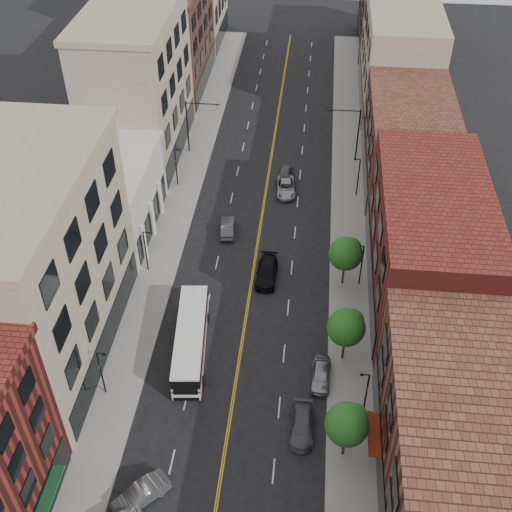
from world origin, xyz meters
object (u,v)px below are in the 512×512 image
(car_parked_mid, at_px, (302,426))
(city_bus, at_px, (191,339))
(car_lane_c, at_px, (285,174))
(car_lane_b, at_px, (286,187))
(car_parked_far, at_px, (321,375))
(car_lane_behind, at_px, (228,227))
(car_lane_a, at_px, (267,272))
(car_angle_b, at_px, (141,494))

(car_parked_mid, bearing_deg, city_bus, 143.82)
(car_parked_mid, relative_size, car_lane_c, 1.11)
(city_bus, bearing_deg, car_lane_b, 69.70)
(car_parked_mid, relative_size, car_parked_far, 1.12)
(car_parked_mid, bearing_deg, car_lane_c, 95.64)
(city_bus, bearing_deg, car_parked_far, -15.98)
(car_lane_behind, xyz_separation_m, car_lane_c, (5.66, 11.41, 0.03))
(city_bus, xyz_separation_m, car_lane_a, (5.96, 10.74, -0.96))
(car_angle_b, distance_m, car_lane_c, 44.73)
(car_parked_mid, distance_m, car_lane_b, 34.25)
(car_lane_a, bearing_deg, car_parked_mid, -75.07)
(car_lane_b, relative_size, car_lane_c, 1.18)
(city_bus, distance_m, car_lane_b, 27.43)
(car_angle_b, xyz_separation_m, car_parked_mid, (11.58, 7.22, -0.07))
(city_bus, relative_size, car_lane_a, 2.26)
(car_lane_a, xyz_separation_m, car_lane_c, (0.59, 18.58, -0.03))
(car_angle_b, xyz_separation_m, car_lane_c, (7.69, 44.06, -0.03))
(car_lane_behind, height_order, car_lane_c, car_lane_c)
(city_bus, distance_m, car_parked_far, 12.09)
(car_parked_mid, xyz_separation_m, car_lane_b, (-3.55, 34.06, 0.01))
(car_parked_mid, distance_m, car_lane_c, 37.05)
(car_lane_c, bearing_deg, car_parked_far, -75.73)
(city_bus, bearing_deg, car_lane_c, 71.67)
(car_angle_b, xyz_separation_m, car_lane_b, (8.03, 41.28, -0.06))
(car_parked_far, distance_m, car_lane_c, 31.90)
(city_bus, bearing_deg, car_parked_mid, -41.52)
(car_lane_a, bearing_deg, car_lane_behind, 126.39)
(car_lane_a, bearing_deg, car_angle_b, -104.43)
(car_lane_b, bearing_deg, car_parked_mid, -89.09)
(car_lane_a, height_order, car_lane_c, car_lane_a)
(car_parked_mid, xyz_separation_m, car_parked_far, (1.42, 5.39, 0.03))
(car_parked_far, xyz_separation_m, car_lane_a, (-5.90, 12.88, 0.04))
(car_parked_far, bearing_deg, car_lane_a, 116.89)
(city_bus, distance_m, car_lane_a, 12.32)
(car_parked_far, xyz_separation_m, car_lane_behind, (-10.97, 20.05, -0.02))
(car_parked_mid, bearing_deg, car_lane_b, 95.56)
(car_parked_far, bearing_deg, car_lane_b, 102.10)
(car_lane_a, bearing_deg, car_lane_c, 89.32)
(car_parked_mid, distance_m, car_lane_behind, 27.17)
(car_lane_a, height_order, car_lane_b, car_lane_a)
(car_parked_far, height_order, car_lane_a, car_lane_a)
(car_parked_mid, bearing_deg, car_angle_b, -148.45)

